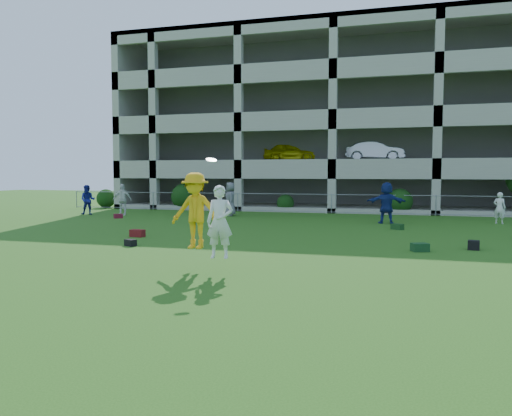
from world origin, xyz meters
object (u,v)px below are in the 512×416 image
(bystander_c, at_px, (230,199))
(frisbee_contest, at_px, (200,213))
(crate_d, at_px, (474,245))
(bystander_e, at_px, (500,208))
(bystander_d, at_px, (386,203))
(parking_garage, at_px, (347,127))
(bystander_a, at_px, (88,200))
(bystander_b, at_px, (122,200))

(bystander_c, xyz_separation_m, frisbee_contest, (4.47, -15.38, 0.49))
(crate_d, bearing_deg, bystander_c, 139.59)
(bystander_e, distance_m, frisbee_contest, 17.62)
(bystander_d, bearing_deg, parking_garage, -83.76)
(bystander_d, relative_size, frisbee_contest, 0.82)
(bystander_a, xyz_separation_m, frisbee_contest, (12.83, -13.88, 0.58))
(crate_d, bearing_deg, bystander_e, 75.58)
(bystander_a, distance_m, crate_d, 21.63)
(bystander_e, bearing_deg, frisbee_contest, 80.86)
(bystander_c, distance_m, parking_garage, 14.17)
(bystander_a, relative_size, bystander_c, 0.91)
(bystander_c, bearing_deg, bystander_e, 59.19)
(bystander_b, xyz_separation_m, parking_garage, (11.56, 13.35, 5.10))
(bystander_a, distance_m, bystander_d, 17.05)
(bystander_e, relative_size, parking_garage, 0.05)
(bystander_c, relative_size, bystander_d, 0.95)
(parking_garage, bearing_deg, bystander_b, -130.90)
(bystander_c, xyz_separation_m, parking_garage, (5.33, 12.12, 5.05))
(bystander_a, bearing_deg, bystander_b, -13.68)
(bystander_d, bearing_deg, bystander_c, -19.63)
(bystander_c, bearing_deg, crate_d, 21.05)
(bystander_a, distance_m, frisbee_contest, 18.91)
(bystander_b, relative_size, crate_d, 5.20)
(bystander_c, xyz_separation_m, bystander_d, (8.68, -1.91, 0.05))
(bystander_d, bearing_deg, crate_d, 102.77)
(parking_garage, bearing_deg, crate_d, -74.13)
(parking_garage, bearing_deg, bystander_a, -135.16)
(bystander_a, xyz_separation_m, bystander_c, (8.36, 1.50, 0.09))
(bystander_a, relative_size, bystander_d, 0.87)
(bystander_c, xyz_separation_m, bystander_e, (13.97, -0.55, -0.20))
(bystander_c, relative_size, bystander_e, 1.26)
(parking_garage, bearing_deg, frisbee_contest, -91.79)
(bystander_a, distance_m, bystander_c, 8.50)
(bystander_a, height_order, frisbee_contest, frisbee_contest)
(bystander_b, relative_size, frisbee_contest, 0.74)
(parking_garage, bearing_deg, bystander_e, -55.71)
(bystander_d, distance_m, parking_garage, 15.27)
(bystander_a, relative_size, crate_d, 5.00)
(crate_d, xyz_separation_m, frisbee_contest, (-7.11, -5.52, 1.30))
(bystander_d, distance_m, bystander_e, 5.46)
(bystander_d, xyz_separation_m, bystander_e, (5.28, 1.36, -0.24))
(bystander_e, bearing_deg, bystander_b, 25.44)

